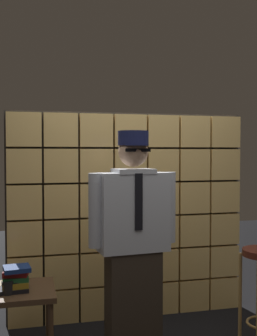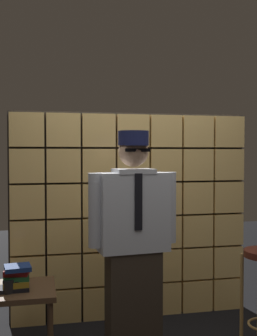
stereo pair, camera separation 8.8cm
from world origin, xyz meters
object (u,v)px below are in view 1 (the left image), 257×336
at_px(standing_person, 133,241).
at_px(coffee_mug, 8,287).
at_px(side_table, 19,299).
at_px(book_stack, 15,279).

xyz_separation_m(standing_person, coffee_mug, (-0.90, 0.07, -0.30)).
height_order(side_table, book_stack, book_stack).
relative_size(book_stack, coffee_mug, 1.94).
bearing_deg(book_stack, standing_person, -8.80).
relative_size(side_table, book_stack, 2.23).
relative_size(side_table, coffee_mug, 4.34).
height_order(standing_person, coffee_mug, standing_person).
bearing_deg(standing_person, coffee_mug, 170.13).
bearing_deg(standing_person, book_stack, 165.89).
distance_m(book_stack, coffee_mug, 0.09).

